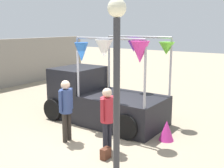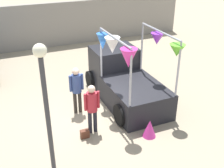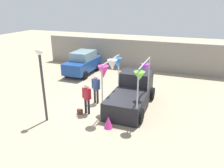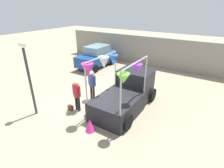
{
  "view_description": "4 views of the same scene",
  "coord_description": "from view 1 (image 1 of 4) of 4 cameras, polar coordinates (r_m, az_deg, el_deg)",
  "views": [
    {
      "loc": [
        -6.07,
        -5.06,
        3.25
      ],
      "look_at": [
        0.85,
        -0.25,
        1.52
      ],
      "focal_mm": 45.0,
      "sensor_mm": 36.0,
      "label": 1
    },
    {
      "loc": [
        -2.94,
        -8.32,
        5.63
      ],
      "look_at": [
        0.61,
        -0.16,
        1.18
      ],
      "focal_mm": 45.0,
      "sensor_mm": 36.0,
      "label": 2
    },
    {
      "loc": [
        4.49,
        -10.43,
        5.63
      ],
      "look_at": [
        0.68,
        -0.24,
        1.58
      ],
      "focal_mm": 35.0,
      "sensor_mm": 36.0,
      "label": 3
    },
    {
      "loc": [
        5.31,
        -6.7,
        5.1
      ],
      "look_at": [
        1.06,
        -0.04,
        1.53
      ],
      "focal_mm": 28.0,
      "sensor_mm": 36.0,
      "label": 4
    }
  ],
  "objects": [
    {
      "name": "ground_plane",
      "position": [
        8.55,
        -4.74,
        -10.81
      ],
      "size": [
        60.0,
        60.0,
        0.0
      ],
      "primitive_type": "plane",
      "color": "gray"
    },
    {
      "name": "folded_kite_bundle_magenta",
      "position": [
        8.38,
        11.02,
        -9.25
      ],
      "size": [
        0.47,
        0.47,
        0.6
      ],
      "primitive_type": "cone",
      "rotation": [
        0.0,
        0.0,
        0.06
      ],
      "color": "#D83399",
      "rests_on": "ground"
    },
    {
      "name": "street_lamp",
      "position": [
        4.88,
        0.95,
        2.05
      ],
      "size": [
        0.32,
        0.32,
        3.71
      ],
      "color": "#333338",
      "rests_on": "ground"
    },
    {
      "name": "person_vendor",
      "position": [
        8.03,
        -9.32,
        -4.18
      ],
      "size": [
        0.53,
        0.34,
        1.79
      ],
      "color": "#2D2823",
      "rests_on": "ground"
    },
    {
      "name": "person_customer",
      "position": [
        7.27,
        -0.99,
        -6.07
      ],
      "size": [
        0.53,
        0.34,
        1.73
      ],
      "color": "black",
      "rests_on": "ground"
    },
    {
      "name": "vendor_truck",
      "position": [
        9.83,
        -2.58,
        -2.48
      ],
      "size": [
        2.43,
        4.13,
        2.95
      ],
      "color": "black",
      "rests_on": "ground"
    },
    {
      "name": "handbag",
      "position": [
        7.23,
        -1.31,
        -13.91
      ],
      "size": [
        0.28,
        0.16,
        0.28
      ],
      "primitive_type": "cube",
      "color": "#592D1E",
      "rests_on": "ground"
    }
  ]
}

